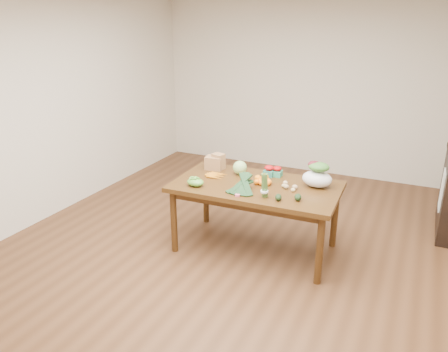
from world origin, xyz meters
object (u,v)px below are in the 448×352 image
at_px(salad_bag, 317,176).
at_px(paper_bag, 214,162).
at_px(dining_table, 255,217).
at_px(asparagus_bundle, 265,185).
at_px(cabbage, 240,168).
at_px(mandarin_cluster, 264,180).
at_px(kale_bunch, 241,185).

bearing_deg(salad_bag, paper_bag, 177.74).
height_order(dining_table, asparagus_bundle, asparagus_bundle).
bearing_deg(asparagus_bundle, cabbage, 131.26).
distance_m(mandarin_cluster, salad_bag, 0.55).
height_order(cabbage, salad_bag, salad_bag).
xyz_separation_m(cabbage, kale_bunch, (0.23, -0.49, 0.00)).
bearing_deg(dining_table, cabbage, 140.15).
bearing_deg(asparagus_bundle, mandarin_cluster, 109.54).
bearing_deg(cabbage, salad_bag, -0.81).
xyz_separation_m(paper_bag, kale_bunch, (0.56, -0.53, -0.01)).
bearing_deg(asparagus_bundle, paper_bag, 144.32).
bearing_deg(salad_bag, kale_bunch, -143.02).
distance_m(paper_bag, salad_bag, 1.20).
bearing_deg(mandarin_cluster, dining_table, -156.46).
bearing_deg(mandarin_cluster, salad_bag, 18.89).
bearing_deg(paper_bag, salad_bag, -2.26).
height_order(kale_bunch, asparagus_bundle, asparagus_bundle).
bearing_deg(cabbage, kale_bunch, -65.44).
bearing_deg(asparagus_bundle, salad_bag, 50.39).
height_order(paper_bag, salad_bag, salad_bag).
xyz_separation_m(dining_table, cabbage, (-0.28, 0.22, 0.45)).
bearing_deg(mandarin_cluster, kale_bunch, -112.24).
xyz_separation_m(cabbage, salad_bag, (0.86, -0.01, 0.04)).
height_order(dining_table, paper_bag, paper_bag).
bearing_deg(mandarin_cluster, asparagus_bundle, -68.76).
xyz_separation_m(dining_table, salad_bag, (0.58, 0.21, 0.49)).
bearing_deg(asparagus_bundle, kale_bunch, 174.24).
distance_m(paper_bag, mandarin_cluster, 0.72).
relative_size(dining_table, cabbage, 11.08).
xyz_separation_m(mandarin_cluster, asparagus_bundle, (0.13, -0.32, 0.08)).
xyz_separation_m(dining_table, paper_bag, (-0.61, 0.25, 0.47)).
distance_m(paper_bag, kale_bunch, 0.77).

